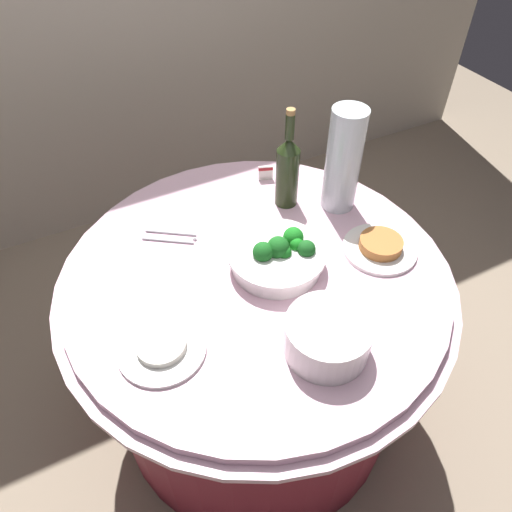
% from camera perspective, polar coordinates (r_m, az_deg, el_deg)
% --- Properties ---
extents(ground_plane, '(6.00, 6.00, 0.00)m').
position_cam_1_polar(ground_plane, '(1.97, -0.00, -16.46)').
color(ground_plane, gray).
extents(buffet_table, '(1.16, 1.16, 0.74)m').
position_cam_1_polar(buffet_table, '(1.65, -0.00, -10.23)').
color(buffet_table, maroon).
rests_on(buffet_table, ground_plane).
extents(broccoli_bowl, '(0.28, 0.28, 0.11)m').
position_cam_1_polar(broccoli_bowl, '(1.35, 2.64, 0.00)').
color(broccoli_bowl, white).
rests_on(broccoli_bowl, buffet_table).
extents(plate_stack, '(0.21, 0.21, 0.10)m').
position_cam_1_polar(plate_stack, '(1.17, 8.57, -9.58)').
color(plate_stack, white).
rests_on(plate_stack, buffet_table).
extents(wine_bottle, '(0.07, 0.07, 0.34)m').
position_cam_1_polar(wine_bottle, '(1.52, 3.81, 10.30)').
color(wine_bottle, '#212F14').
rests_on(wine_bottle, buffet_table).
extents(decorative_fruit_vase, '(0.11, 0.11, 0.34)m').
position_cam_1_polar(decorative_fruit_vase, '(1.52, 10.38, 10.71)').
color(decorative_fruit_vase, silver).
rests_on(decorative_fruit_vase, buffet_table).
extents(serving_tongs, '(0.16, 0.13, 0.01)m').
position_cam_1_polar(serving_tongs, '(1.48, -10.11, 2.28)').
color(serving_tongs, silver).
rests_on(serving_tongs, buffet_table).
extents(food_plate_peanuts, '(0.22, 0.22, 0.04)m').
position_cam_1_polar(food_plate_peanuts, '(1.46, 14.71, 1.10)').
color(food_plate_peanuts, white).
rests_on(food_plate_peanuts, buffet_table).
extents(food_plate_rice, '(0.22, 0.22, 0.03)m').
position_cam_1_polar(food_plate_rice, '(1.21, -11.27, -10.71)').
color(food_plate_rice, white).
rests_on(food_plate_rice, buffet_table).
extents(label_placard_front, '(0.05, 0.03, 0.05)m').
position_cam_1_polar(label_placard_front, '(1.68, 1.17, 10.06)').
color(label_placard_front, white).
rests_on(label_placard_front, buffet_table).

